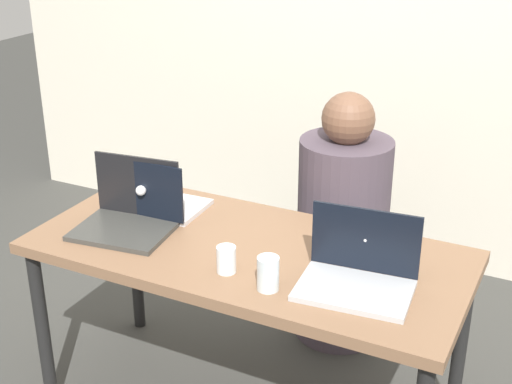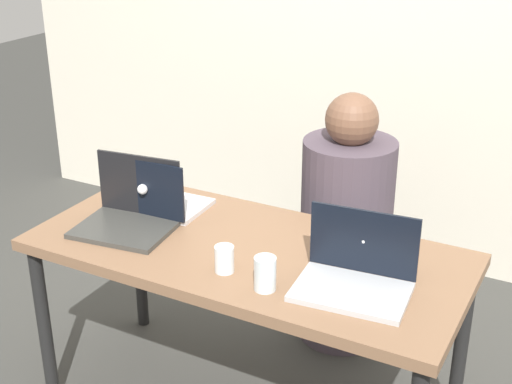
% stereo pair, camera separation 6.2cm
% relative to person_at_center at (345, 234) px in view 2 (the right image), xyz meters
% --- Properties ---
extents(back_wall, '(4.50, 0.10, 2.50)m').
position_rel_person_at_center_xyz_m(back_wall, '(-0.12, 0.85, 0.76)').
color(back_wall, beige).
rests_on(back_wall, ground).
extents(desk, '(1.51, 0.69, 0.71)m').
position_rel_person_at_center_xyz_m(desk, '(-0.12, -0.66, 0.15)').
color(desk, brown).
rests_on(desk, ground).
extents(person_at_center, '(0.44, 0.44, 1.10)m').
position_rel_person_at_center_xyz_m(person_at_center, '(0.00, 0.00, 0.00)').
color(person_at_center, '#4C404A').
rests_on(person_at_center, ground).
extents(laptop_front_left, '(0.36, 0.31, 0.25)m').
position_rel_person_at_center_xyz_m(laptop_front_left, '(-0.57, -0.72, 0.27)').
color(laptop_front_left, '#3A3A36').
rests_on(laptop_front_left, desk).
extents(laptop_back_left, '(0.34, 0.28, 0.23)m').
position_rel_person_at_center_xyz_m(laptop_back_left, '(-0.56, -0.56, 0.27)').
color(laptop_back_left, silver).
rests_on(laptop_back_left, desk).
extents(laptop_front_right, '(0.37, 0.28, 0.23)m').
position_rel_person_at_center_xyz_m(laptop_front_right, '(0.31, -0.74, 0.27)').
color(laptop_front_right, '#B4B7BA').
rests_on(laptop_front_right, desk).
extents(water_glass_center, '(0.06, 0.06, 0.09)m').
position_rel_person_at_center_xyz_m(water_glass_center, '(-0.10, -0.84, 0.26)').
color(water_glass_center, white).
rests_on(water_glass_center, desk).
extents(water_glass_right, '(0.07, 0.07, 0.11)m').
position_rel_person_at_center_xyz_m(water_glass_right, '(0.07, -0.87, 0.26)').
color(water_glass_right, silver).
rests_on(water_glass_right, desk).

